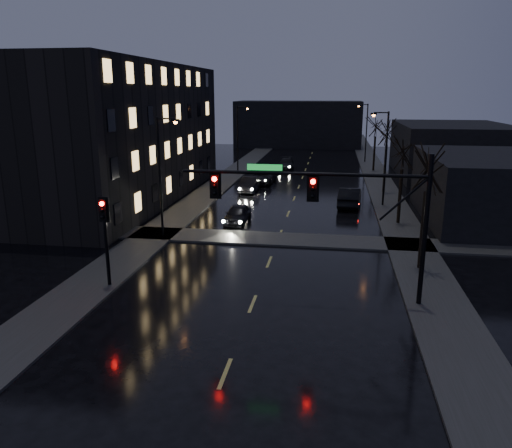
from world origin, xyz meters
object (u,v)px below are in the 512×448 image
at_px(oncoming_car_b, 250,184).
at_px(oncoming_car_a, 238,214).
at_px(oncoming_car_c, 262,177).
at_px(oncoming_car_d, 286,164).
at_px(lead_car, 350,197).

bearing_deg(oncoming_car_b, oncoming_car_a, -83.00).
xyz_separation_m(oncoming_car_a, oncoming_car_c, (-0.56, 16.95, 0.05)).
height_order(oncoming_car_a, oncoming_car_b, oncoming_car_b).
relative_size(oncoming_car_d, lead_car, 0.97).
xyz_separation_m(oncoming_car_d, lead_car, (7.44, -20.44, 0.12)).
relative_size(oncoming_car_a, lead_car, 0.79).
bearing_deg(oncoming_car_a, oncoming_car_b, 97.22).
distance_m(oncoming_car_a, oncoming_car_d, 27.44).
height_order(oncoming_car_b, oncoming_car_d, oncoming_car_b).
bearing_deg(oncoming_car_b, oncoming_car_d, 83.43).
xyz_separation_m(oncoming_car_b, lead_car, (9.62, -5.25, 0.11)).
distance_m(oncoming_car_a, lead_car, 10.97).
bearing_deg(oncoming_car_c, lead_car, -44.26).
bearing_deg(oncoming_car_a, oncoming_car_c, 93.73).
height_order(oncoming_car_b, oncoming_car_c, oncoming_car_c).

